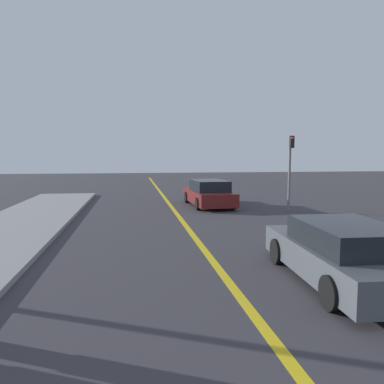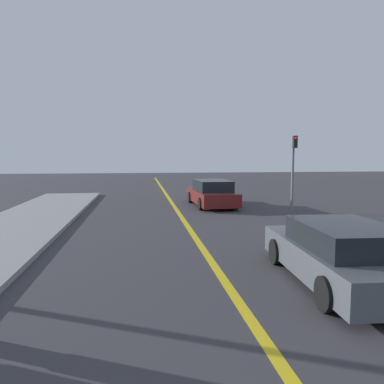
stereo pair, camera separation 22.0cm
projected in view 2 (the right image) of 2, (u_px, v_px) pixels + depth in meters
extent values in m
cube|color=gold|center=(186.00, 224.00, 14.22)|extent=(0.20, 60.00, 0.01)
cube|color=#4C5156|center=(339.00, 260.00, 7.68)|extent=(2.08, 4.54, 0.61)
cube|color=black|center=(346.00, 236.00, 7.41)|extent=(1.75, 2.53, 0.48)
cylinder|color=black|center=(277.00, 252.00, 9.00)|extent=(0.25, 0.62, 0.61)
cylinder|color=black|center=(347.00, 250.00, 9.14)|extent=(0.25, 0.62, 0.61)
cylinder|color=black|center=(327.00, 294.00, 6.26)|extent=(0.25, 0.62, 0.61)
cube|color=maroon|center=(212.00, 196.00, 19.40)|extent=(2.01, 4.76, 0.65)
cube|color=black|center=(212.00, 185.00, 19.12)|extent=(1.70, 2.64, 0.54)
cylinder|color=black|center=(190.00, 197.00, 20.69)|extent=(0.25, 0.62, 0.61)
cylinder|color=black|center=(220.00, 197.00, 21.00)|extent=(0.25, 0.62, 0.61)
cylinder|color=black|center=(201.00, 204.00, 17.85)|extent=(0.25, 0.62, 0.61)
cylinder|color=black|center=(236.00, 203.00, 18.15)|extent=(0.25, 0.62, 0.61)
cylinder|color=slate|center=(293.00, 174.00, 17.25)|extent=(0.12, 0.12, 3.50)
cube|color=black|center=(295.00, 142.00, 16.93)|extent=(0.18, 0.18, 0.55)
sphere|color=red|center=(296.00, 138.00, 16.82)|extent=(0.14, 0.14, 0.14)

